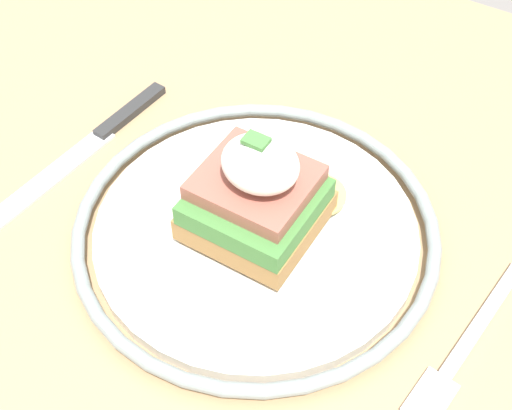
% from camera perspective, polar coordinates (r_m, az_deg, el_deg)
% --- Properties ---
extents(dining_table, '(0.98, 0.77, 0.76)m').
position_cam_1_polar(dining_table, '(0.62, -1.98, -9.88)').
color(dining_table, tan).
rests_on(dining_table, ground_plane).
extents(plate, '(0.26, 0.26, 0.02)m').
position_cam_1_polar(plate, '(0.51, -0.00, -1.99)').
color(plate, silver).
rests_on(plate, dining_table).
extents(sandwich, '(0.09, 0.11, 0.08)m').
position_cam_1_polar(sandwich, '(0.48, 0.13, 0.76)').
color(sandwich, '#9E703D').
rests_on(sandwich, plate).
extents(fork, '(0.03, 0.14, 0.00)m').
position_cam_1_polar(fork, '(0.48, 16.36, -10.81)').
color(fork, silver).
rests_on(fork, dining_table).
extents(knife, '(0.03, 0.20, 0.01)m').
position_cam_1_polar(knife, '(0.60, -12.77, 5.06)').
color(knife, '#2D2D2D').
rests_on(knife, dining_table).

